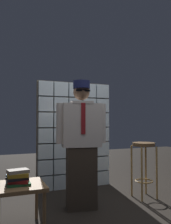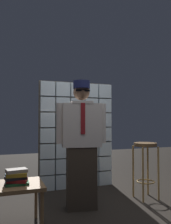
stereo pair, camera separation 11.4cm
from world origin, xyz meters
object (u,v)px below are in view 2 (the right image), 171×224
object	(u,v)px
book_stack	(17,177)
coffee_mug	(9,178)
standing_person	(81,141)
bar_stool	(145,157)
side_table	(18,190)

from	to	relation	value
book_stack	coffee_mug	world-z (taller)	book_stack
standing_person	bar_stool	world-z (taller)	standing_person
standing_person	book_stack	size ratio (longest dim) A/B	6.63
standing_person	book_stack	xyz separation A→B (m)	(-0.85, -0.35, -0.32)
standing_person	side_table	bearing A→B (deg)	-149.50
side_table	coffee_mug	xyz separation A→B (m)	(-0.09, 0.09, 0.11)
bar_stool	side_table	world-z (taller)	bar_stool
standing_person	bar_stool	distance (m)	1.08
bar_stool	book_stack	world-z (taller)	bar_stool
book_stack	coffee_mug	distance (m)	0.15
bar_stool	book_stack	size ratio (longest dim) A/B	3.24
coffee_mug	book_stack	bearing A→B (deg)	-58.94
side_table	book_stack	distance (m)	0.15
standing_person	coffee_mug	distance (m)	1.01
standing_person	coffee_mug	world-z (taller)	standing_person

